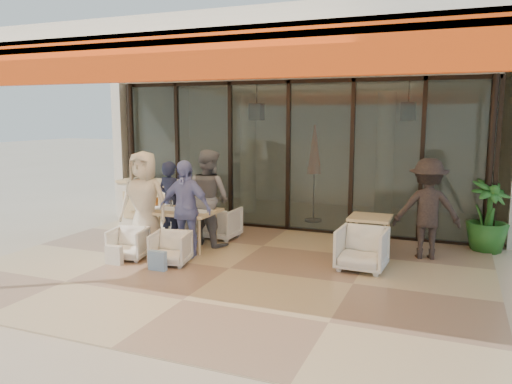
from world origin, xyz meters
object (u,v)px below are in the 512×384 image
at_px(diner_navy, 171,201).
at_px(side_table, 370,222).
at_px(chair_far_left, 184,221).
at_px(standing_woman, 427,209).
at_px(host_counter, 160,203).
at_px(dining_table, 177,212).
at_px(diner_periwinkle, 185,209).
at_px(potted_palm, 488,216).
at_px(chair_far_right, 220,221).
at_px(chair_near_left, 128,242).
at_px(side_chair, 362,247).
at_px(diner_cream, 144,202).
at_px(diner_grey, 209,198).
at_px(chair_near_right, 171,247).

relative_size(diner_navy, side_table, 2.14).
height_order(chair_far_left, standing_woman, standing_woman).
distance_m(host_counter, dining_table, 1.98).
xyz_separation_m(diner_navy, diner_periwinkle, (0.84, -0.90, 0.06)).
bearing_deg(potted_palm, host_counter, -176.03).
distance_m(dining_table, chair_far_right, 1.09).
relative_size(chair_near_left, diner_periwinkle, 0.36).
relative_size(chair_far_right, standing_woman, 0.41).
xyz_separation_m(dining_table, side_chair, (3.44, -0.08, -0.30)).
bearing_deg(chair_near_left, diner_navy, 77.79).
xyz_separation_m(diner_cream, diner_periwinkle, (0.84, 0.00, -0.07)).
relative_size(chair_far_left, chair_near_left, 0.96).
bearing_deg(diner_cream, chair_far_left, 81.71).
height_order(host_counter, chair_far_left, host_counter).
height_order(chair_far_right, diner_periwinkle, diner_periwinkle).
distance_m(chair_near_left, diner_grey, 1.74).
distance_m(standing_woman, potted_palm, 1.38).
relative_size(chair_far_left, diner_grey, 0.32).
bearing_deg(diner_navy, diner_periwinkle, 144.33).
height_order(chair_near_right, side_table, side_table).
bearing_deg(host_counter, chair_near_left, -69.26).
distance_m(diner_grey, side_chair, 3.10).
bearing_deg(diner_navy, chair_near_left, 101.31).
height_order(dining_table, potted_palm, potted_palm).
relative_size(chair_far_left, side_chair, 0.76).
xyz_separation_m(dining_table, chair_far_right, (0.43, 0.94, -0.33)).
xyz_separation_m(chair_near_right, standing_woman, (3.92, 1.95, 0.57)).
xyz_separation_m(chair_far_right, diner_periwinkle, (0.00, -1.40, 0.50)).
relative_size(diner_cream, diner_periwinkle, 1.08).
relative_size(chair_near_right, diner_grey, 0.33).
relative_size(dining_table, chair_far_right, 2.10).
bearing_deg(chair_far_right, diner_periwinkle, 91.56).
distance_m(chair_near_left, standing_woman, 5.18).
xyz_separation_m(diner_periwinkle, potted_palm, (4.93, 2.38, -0.20)).
bearing_deg(diner_grey, potted_palm, -145.62).
distance_m(host_counter, chair_near_right, 2.99).
height_order(chair_far_left, chair_near_left, chair_near_left).
xyz_separation_m(chair_far_left, diner_grey, (0.84, -0.50, 0.63)).
bearing_deg(chair_far_right, diner_navy, 32.32).
relative_size(dining_table, chair_near_right, 2.44).
bearing_deg(chair_near_left, side_table, 10.76).
xyz_separation_m(diner_navy, side_chair, (3.85, -0.52, -0.41)).
distance_m(side_table, potted_palm, 2.29).
relative_size(chair_near_left, potted_palm, 0.46).
height_order(diner_grey, diner_periwinkle, diner_grey).
relative_size(chair_far_right, chair_near_left, 1.17).
height_order(diner_cream, side_chair, diner_cream).
bearing_deg(side_table, diner_navy, -176.55).
xyz_separation_m(diner_navy, potted_palm, (5.77, 1.48, -0.13)).
distance_m(diner_grey, side_table, 3.03).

